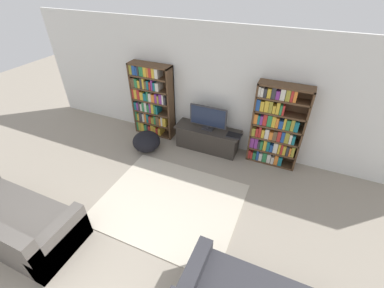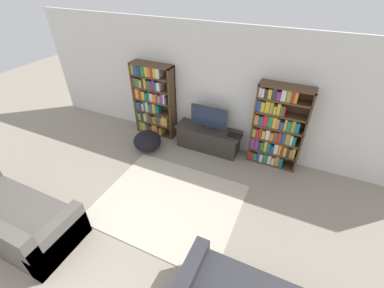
{
  "view_description": "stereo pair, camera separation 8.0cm",
  "coord_description": "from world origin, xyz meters",
  "px_view_note": "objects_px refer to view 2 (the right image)",
  "views": [
    {
      "loc": [
        1.55,
        -0.52,
        3.47
      ],
      "look_at": [
        -0.01,
        3.04,
        0.7
      ],
      "focal_mm": 24.0,
      "sensor_mm": 36.0,
      "label": 1
    },
    {
      "loc": [
        1.63,
        -0.49,
        3.47
      ],
      "look_at": [
        -0.01,
        3.04,
        0.7
      ],
      "focal_mm": 24.0,
      "sensor_mm": 36.0,
      "label": 2
    }
  ],
  "objects_px": {
    "laptop": "(235,136)",
    "couch_left_sectional": "(12,220)",
    "bookshelf_right": "(276,128)",
    "tv_stand": "(208,139)",
    "television": "(209,118)",
    "beanbag_ottoman": "(147,141)",
    "bookshelf_left": "(153,100)"
  },
  "relations": [
    {
      "from": "laptop",
      "to": "couch_left_sectional",
      "type": "xyz_separation_m",
      "value": [
        -2.48,
        -3.26,
        -0.25
      ]
    },
    {
      "from": "bookshelf_right",
      "to": "tv_stand",
      "type": "height_order",
      "value": "bookshelf_right"
    },
    {
      "from": "bookshelf_right",
      "to": "couch_left_sectional",
      "type": "distance_m",
      "value": 4.74
    },
    {
      "from": "television",
      "to": "beanbag_ottoman",
      "type": "relative_size",
      "value": 1.33
    },
    {
      "from": "bookshelf_left",
      "to": "laptop",
      "type": "bearing_deg",
      "value": -4.25
    },
    {
      "from": "television",
      "to": "beanbag_ottoman",
      "type": "height_order",
      "value": "television"
    },
    {
      "from": "tv_stand",
      "to": "laptop",
      "type": "relative_size",
      "value": 4.62
    },
    {
      "from": "television",
      "to": "couch_left_sectional",
      "type": "distance_m",
      "value": 3.83
    },
    {
      "from": "television",
      "to": "tv_stand",
      "type": "bearing_deg",
      "value": 90.0
    },
    {
      "from": "bookshelf_right",
      "to": "bookshelf_left",
      "type": "bearing_deg",
      "value": 180.0
    },
    {
      "from": "bookshelf_left",
      "to": "couch_left_sectional",
      "type": "bearing_deg",
      "value": -97.2
    },
    {
      "from": "tv_stand",
      "to": "television",
      "type": "distance_m",
      "value": 0.54
    },
    {
      "from": "laptop",
      "to": "beanbag_ottoman",
      "type": "distance_m",
      "value": 1.93
    },
    {
      "from": "bookshelf_right",
      "to": "television",
      "type": "relative_size",
      "value": 2.12
    },
    {
      "from": "bookshelf_left",
      "to": "beanbag_ottoman",
      "type": "xyz_separation_m",
      "value": [
        0.22,
        -0.7,
        -0.65
      ]
    },
    {
      "from": "tv_stand",
      "to": "television",
      "type": "bearing_deg",
      "value": -90.0
    },
    {
      "from": "tv_stand",
      "to": "beanbag_ottoman",
      "type": "distance_m",
      "value": 1.36
    },
    {
      "from": "laptop",
      "to": "couch_left_sectional",
      "type": "height_order",
      "value": "couch_left_sectional"
    },
    {
      "from": "bookshelf_right",
      "to": "couch_left_sectional",
      "type": "height_order",
      "value": "bookshelf_right"
    },
    {
      "from": "tv_stand",
      "to": "bookshelf_left",
      "type": "bearing_deg",
      "value": 175.75
    },
    {
      "from": "laptop",
      "to": "beanbag_ottoman",
      "type": "relative_size",
      "value": 0.51
    },
    {
      "from": "couch_left_sectional",
      "to": "beanbag_ottoman",
      "type": "distance_m",
      "value": 2.8
    },
    {
      "from": "television",
      "to": "laptop",
      "type": "height_order",
      "value": "television"
    },
    {
      "from": "bookshelf_left",
      "to": "television",
      "type": "height_order",
      "value": "bookshelf_left"
    },
    {
      "from": "tv_stand",
      "to": "laptop",
      "type": "distance_m",
      "value": 0.66
    },
    {
      "from": "bookshelf_right",
      "to": "beanbag_ottoman",
      "type": "distance_m",
      "value": 2.74
    },
    {
      "from": "bookshelf_left",
      "to": "tv_stand",
      "type": "xyz_separation_m",
      "value": [
        1.44,
        -0.11,
        -0.61
      ]
    },
    {
      "from": "tv_stand",
      "to": "beanbag_ottoman",
      "type": "relative_size",
      "value": 2.36
    },
    {
      "from": "couch_left_sectional",
      "to": "television",
      "type": "bearing_deg",
      "value": 60.38
    },
    {
      "from": "couch_left_sectional",
      "to": "beanbag_ottoman",
      "type": "relative_size",
      "value": 3.39
    },
    {
      "from": "bookshelf_left",
      "to": "tv_stand",
      "type": "distance_m",
      "value": 1.57
    },
    {
      "from": "bookshelf_left",
      "to": "bookshelf_right",
      "type": "xyz_separation_m",
      "value": [
        2.8,
        -0.0,
        -0.03
      ]
    }
  ]
}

